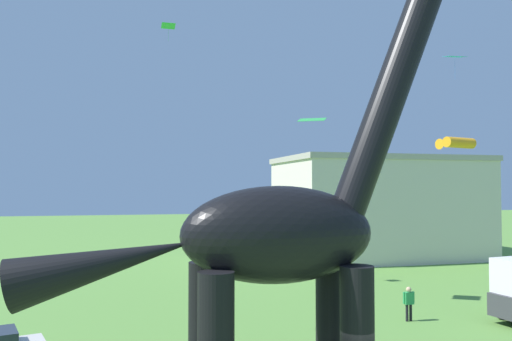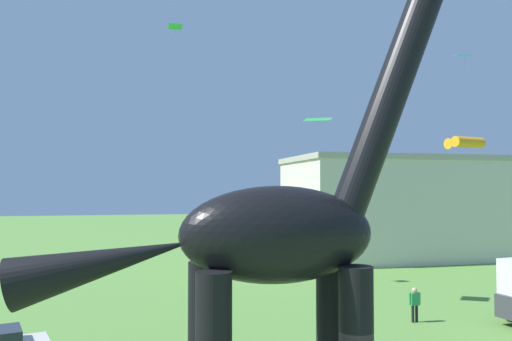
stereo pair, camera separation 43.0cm
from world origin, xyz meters
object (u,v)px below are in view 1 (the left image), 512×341
kite_high_right (456,143)px  kite_near_low (312,120)px  kite_high_left (222,219)px  kite_mid_right (168,26)px  kite_mid_left (455,57)px  person_vendor_side (409,300)px  dinosaur_sculpture (277,235)px

kite_high_right → kite_near_low: size_ratio=1.37×
kite_high_right → kite_near_low: kite_near_low is taller
kite_near_low → kite_high_left: kite_near_low is taller
kite_near_low → kite_high_left: bearing=-143.0°
kite_high_right → kite_mid_right: 21.01m
kite_mid_left → kite_high_left: (-23.12, -14.75, -12.70)m
kite_near_low → person_vendor_side: bearing=-55.4°
kite_mid_left → person_vendor_side: bearing=-132.5°
kite_mid_left → kite_mid_right: size_ratio=1.76×
kite_mid_left → kite_high_left: bearing=-147.5°
kite_mid_left → kite_mid_right: kite_mid_left is taller
person_vendor_side → kite_high_right: (7.92, 7.02, 8.68)m
kite_high_right → kite_mid_right: kite_mid_right is taller
dinosaur_sculpture → kite_mid_left: (23.08, 23.16, 12.66)m
person_vendor_side → kite_high_right: kite_high_right is taller
kite_high_right → kite_high_left: 19.28m
kite_near_low → kite_mid_left: kite_mid_left is taller
dinosaur_sculpture → person_vendor_side: (9.46, 8.31, -4.23)m
kite_mid_left → kite_high_left: size_ratio=2.45×
kite_mid_left → kite_high_left: kite_mid_left is taller
kite_high_right → kite_mid_left: kite_mid_left is taller
kite_high_right → kite_high_left: (-17.43, -6.93, -4.49)m
kite_high_right → kite_high_left: bearing=-158.3°
dinosaur_sculpture → kite_high_left: dinosaur_sculpture is taller
kite_near_low → kite_mid_right: size_ratio=1.65×
kite_high_right → kite_high_left: size_ratio=3.16×
kite_high_right → kite_near_low: (-11.22, -2.24, 0.93)m
kite_high_right → kite_mid_right: bearing=166.4°
dinosaur_sculpture → kite_high_right: dinosaur_sculpture is taller
kite_high_right → kite_mid_left: 12.69m
kite_mid_left → kite_high_right: bearing=-126.0°
kite_near_low → kite_mid_right: bearing=138.5°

